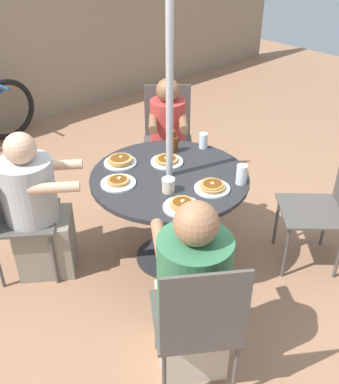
% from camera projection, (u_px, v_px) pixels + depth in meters
% --- Properties ---
extents(ground_plane, '(12.00, 12.00, 0.00)m').
position_uv_depth(ground_plane, '(170.00, 257.00, 3.46)').
color(ground_plane, '#9E7051').
extents(patio_table, '(1.09, 1.09, 0.73)m').
position_uv_depth(patio_table, '(170.00, 192.00, 3.14)').
color(patio_table, '#28282B').
rests_on(patio_table, ground).
extents(umbrella_pole, '(0.05, 0.05, 2.04)m').
position_uv_depth(umbrella_pole, '(170.00, 136.00, 2.91)').
color(umbrella_pole, '#ADADB2').
rests_on(umbrella_pole, ground).
extents(patio_chair_north, '(0.61, 0.61, 0.95)m').
position_uv_depth(patio_chair_north, '(199.00, 320.00, 2.24)').
color(patio_chair_north, '#514C47').
rests_on(patio_chair_north, ground).
extents(diner_north, '(0.58, 0.60, 1.13)m').
position_uv_depth(diner_north, '(192.00, 297.00, 2.41)').
color(diner_north, beige).
rests_on(diner_north, ground).
extents(patio_chair_east, '(0.62, 0.62, 0.95)m').
position_uv_depth(patio_chair_east, '(327.00, 201.00, 3.15)').
color(patio_chair_east, '#514C47').
rests_on(patio_chair_east, ground).
extents(patio_chair_south, '(0.62, 0.62, 0.95)m').
position_uv_depth(patio_chair_south, '(168.00, 133.00, 4.11)').
color(patio_chair_south, '#514C47').
rests_on(patio_chair_south, ground).
extents(diner_south, '(0.52, 0.53, 1.09)m').
position_uv_depth(diner_south, '(168.00, 144.00, 3.97)').
color(diner_south, slate).
rests_on(diner_south, ground).
extents(patio_chair_west, '(0.62, 0.62, 0.95)m').
position_uv_depth(patio_chair_west, '(9.00, 209.00, 3.07)').
color(patio_chair_west, '#514C47').
rests_on(patio_chair_west, ground).
extents(diner_west, '(0.61, 0.58, 1.09)m').
position_uv_depth(diner_west, '(37.00, 212.00, 3.11)').
color(diner_west, gray).
rests_on(diner_west, ground).
extents(pancake_plate_a, '(0.23, 0.23, 0.06)m').
position_uv_depth(pancake_plate_a, '(182.00, 205.00, 2.72)').
color(pancake_plate_a, white).
rests_on(pancake_plate_a, patio_table).
extents(pancake_plate_b, '(0.23, 0.23, 0.05)m').
position_uv_depth(pancake_plate_b, '(167.00, 161.00, 3.21)').
color(pancake_plate_b, white).
rests_on(pancake_plate_b, patio_table).
extents(pancake_plate_c, '(0.23, 0.23, 0.06)m').
position_uv_depth(pancake_plate_c, '(212.00, 187.00, 2.90)').
color(pancake_plate_c, white).
rests_on(pancake_plate_c, patio_table).
extents(pancake_plate_d, '(0.23, 0.23, 0.06)m').
position_uv_depth(pancake_plate_d, '(120.00, 161.00, 3.19)').
color(pancake_plate_d, white).
rests_on(pancake_plate_d, patio_table).
extents(pancake_plate_e, '(0.23, 0.23, 0.05)m').
position_uv_depth(pancake_plate_e, '(118.00, 182.00, 2.96)').
color(pancake_plate_e, white).
rests_on(pancake_plate_e, patio_table).
extents(syrup_bottle, '(0.09, 0.07, 0.17)m').
position_uv_depth(syrup_bottle, '(174.00, 144.00, 3.33)').
color(syrup_bottle, '#602D0F').
rests_on(syrup_bottle, patio_table).
extents(coffee_cup, '(0.09, 0.09, 0.09)m').
position_uv_depth(coffee_cup, '(168.00, 185.00, 2.86)').
color(coffee_cup, beige).
rests_on(coffee_cup, patio_table).
extents(drinking_glass_a, '(0.07, 0.07, 0.12)m').
position_uv_depth(drinking_glass_a, '(203.00, 141.00, 3.39)').
color(drinking_glass_a, silver).
rests_on(drinking_glass_a, patio_table).
extents(drinking_glass_b, '(0.07, 0.07, 0.13)m').
position_uv_depth(drinking_glass_b, '(242.00, 174.00, 2.94)').
color(drinking_glass_b, silver).
rests_on(drinking_glass_b, patio_table).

